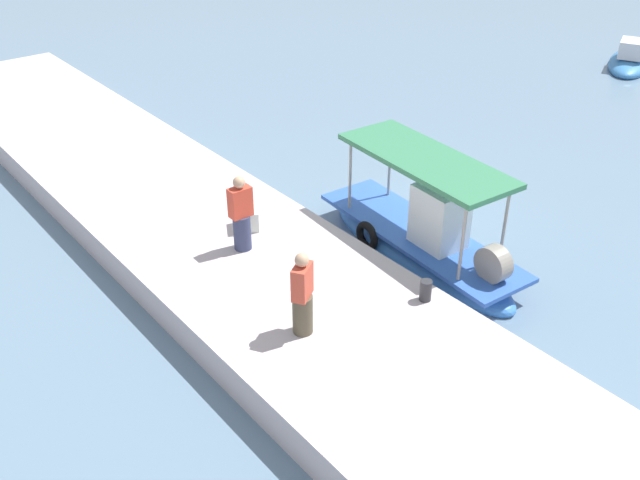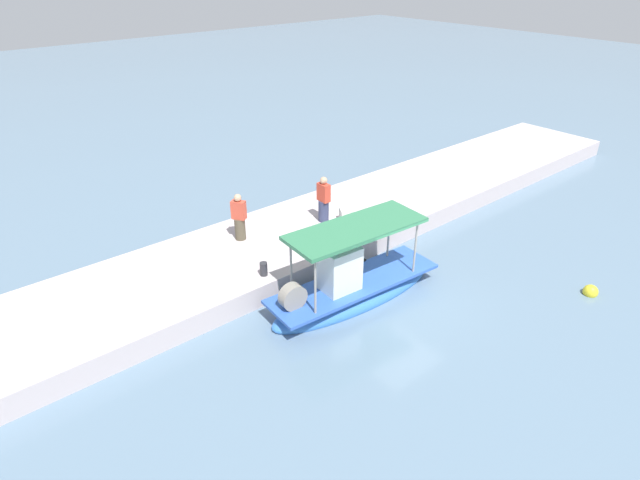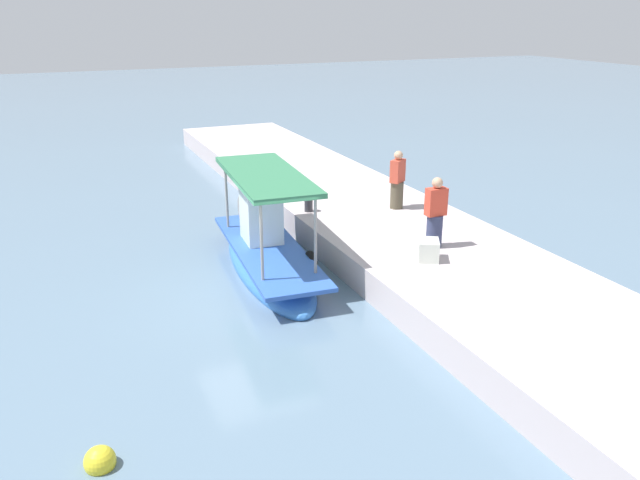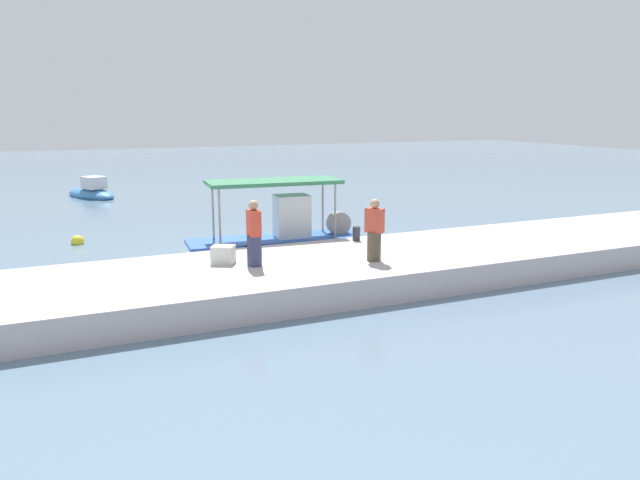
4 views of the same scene
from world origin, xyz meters
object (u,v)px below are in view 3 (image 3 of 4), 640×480
at_px(main_fishing_boat, 267,252).
at_px(marker_buoy, 100,461).
at_px(fisherman_by_crate, 435,216).
at_px(cargo_crate, 428,250).
at_px(mooring_bollard, 309,204).
at_px(fisherman_near_bollard, 397,182).

relative_size(main_fishing_boat, marker_buoy, 13.02).
relative_size(main_fishing_boat, fisherman_by_crate, 3.47).
bearing_deg(main_fishing_boat, cargo_crate, -130.76).
xyz_separation_m(main_fishing_boat, mooring_bollard, (1.93, -1.95, 0.51)).
bearing_deg(main_fishing_boat, fisherman_near_bollard, -74.84).
xyz_separation_m(main_fishing_boat, marker_buoy, (-6.08, 4.69, -0.37)).
relative_size(fisherman_near_bollard, fisherman_by_crate, 0.97).
xyz_separation_m(fisherman_by_crate, mooring_bollard, (3.89, 1.72, -0.57)).
height_order(fisherman_near_bollard, marker_buoy, fisherman_near_bollard).
distance_m(mooring_bollard, cargo_crate, 4.72).
distance_m(fisherman_near_bollard, cargo_crate, 4.12).
relative_size(fisherman_by_crate, mooring_bollard, 3.96).
bearing_deg(marker_buoy, fisherman_by_crate, -63.73).
distance_m(mooring_bollard, marker_buoy, 10.44).
xyz_separation_m(fisherman_by_crate, cargo_crate, (-0.69, 0.60, -0.56)).
xyz_separation_m(fisherman_near_bollard, marker_buoy, (-7.29, 9.13, -1.43)).
height_order(fisherman_near_bollard, mooring_bollard, fisherman_near_bollard).
bearing_deg(cargo_crate, fisherman_by_crate, -41.00).
bearing_deg(fisherman_near_bollard, cargo_crate, 160.42).
distance_m(fisherman_by_crate, marker_buoy, 9.43).
xyz_separation_m(mooring_bollard, cargo_crate, (-4.58, -1.12, 0.02)).
bearing_deg(fisherman_near_bollard, fisherman_by_crate, 166.30).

